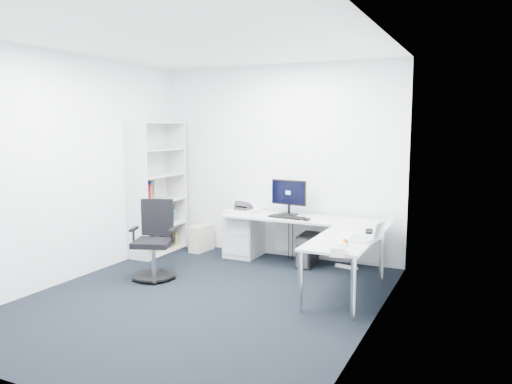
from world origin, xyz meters
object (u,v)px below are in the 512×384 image
at_px(monitor, 288,197).
at_px(laptop, 361,230).
at_px(task_chair, 153,241).
at_px(l_desk, 296,247).
at_px(bookshelf, 157,188).

xyz_separation_m(monitor, laptop, (1.26, -1.09, -0.13)).
height_order(task_chair, monitor, monitor).
relative_size(l_desk, laptop, 6.83).
bearing_deg(laptop, monitor, 146.60).
distance_m(bookshelf, monitor, 1.94).
height_order(l_desk, monitor, monitor).
bearing_deg(l_desk, laptop, -34.31).
bearing_deg(monitor, l_desk, -49.50).
bearing_deg(bookshelf, task_chair, -56.44).
bearing_deg(laptop, bookshelf, 174.46).
bearing_deg(task_chair, monitor, 30.54).
xyz_separation_m(bookshelf, monitor, (1.90, 0.36, -0.06)).
height_order(l_desk, laptop, laptop).
distance_m(task_chair, monitor, 1.91).
distance_m(l_desk, bookshelf, 2.27).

